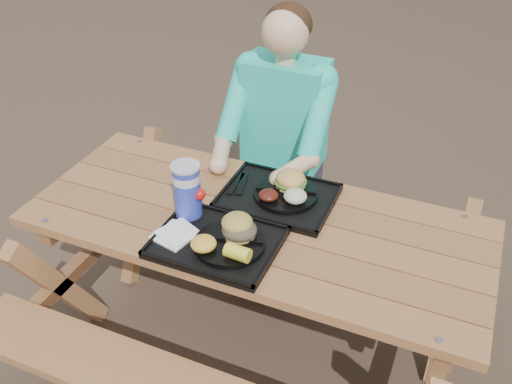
% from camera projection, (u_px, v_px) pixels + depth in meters
% --- Properties ---
extents(ground, '(60.00, 60.00, 0.00)m').
position_uv_depth(ground, '(256.00, 346.00, 2.66)').
color(ground, '#999999').
rests_on(ground, ground).
extents(picnic_table, '(1.80, 1.49, 0.75)m').
position_uv_depth(picnic_table, '(256.00, 288.00, 2.44)').
color(picnic_table, '#999999').
rests_on(picnic_table, ground).
extents(tray_near, '(0.45, 0.35, 0.02)m').
position_uv_depth(tray_near, '(217.00, 243.00, 2.10)').
color(tray_near, black).
rests_on(tray_near, picnic_table).
extents(tray_far, '(0.45, 0.35, 0.02)m').
position_uv_depth(tray_far, '(278.00, 198.00, 2.33)').
color(tray_far, black).
rests_on(tray_far, picnic_table).
extents(plate_near, '(0.26, 0.26, 0.02)m').
position_uv_depth(plate_near, '(230.00, 244.00, 2.06)').
color(plate_near, black).
rests_on(plate_near, tray_near).
extents(plate_far, '(0.26, 0.26, 0.02)m').
position_uv_depth(plate_far, '(286.00, 194.00, 2.32)').
color(plate_far, black).
rests_on(plate_far, tray_far).
extents(napkin_stack, '(0.16, 0.16, 0.02)m').
position_uv_depth(napkin_stack, '(174.00, 234.00, 2.11)').
color(napkin_stack, white).
rests_on(napkin_stack, tray_near).
extents(soda_cup, '(0.11, 0.11, 0.21)m').
position_uv_depth(soda_cup, '(187.00, 191.00, 2.17)').
color(soda_cup, '#1726B1').
rests_on(soda_cup, tray_near).
extents(condiment_bbq, '(0.05, 0.05, 0.03)m').
position_uv_depth(condiment_bbq, '(231.00, 218.00, 2.18)').
color(condiment_bbq, black).
rests_on(condiment_bbq, tray_near).
extents(condiment_mustard, '(0.05, 0.05, 0.03)m').
position_uv_depth(condiment_mustard, '(243.00, 223.00, 2.15)').
color(condiment_mustard, '#FFFB1C').
rests_on(condiment_mustard, tray_near).
extents(sandwich, '(0.12, 0.12, 0.13)m').
position_uv_depth(sandwich, '(239.00, 222.00, 2.05)').
color(sandwich, gold).
rests_on(sandwich, plate_near).
extents(mac_cheese, '(0.09, 0.09, 0.05)m').
position_uv_depth(mac_cheese, '(203.00, 244.00, 2.01)').
color(mac_cheese, yellow).
rests_on(mac_cheese, plate_near).
extents(corn_cob, '(0.10, 0.10, 0.05)m').
position_uv_depth(corn_cob, '(238.00, 253.00, 1.97)').
color(corn_cob, '#FFF335').
rests_on(corn_cob, plate_near).
extents(cutlery_far, '(0.07, 0.17, 0.01)m').
position_uv_depth(cutlery_far, '(242.00, 184.00, 2.39)').
color(cutlery_far, black).
rests_on(cutlery_far, tray_far).
extents(burger, '(0.12, 0.12, 0.11)m').
position_uv_depth(burger, '(291.00, 175.00, 2.31)').
color(burger, '#E1A94F').
rests_on(burger, plate_far).
extents(baked_beans, '(0.08, 0.08, 0.04)m').
position_uv_depth(baked_beans, '(268.00, 195.00, 2.26)').
color(baked_beans, '#501910').
rests_on(baked_beans, plate_far).
extents(potato_salad, '(0.09, 0.09, 0.05)m').
position_uv_depth(potato_salad, '(295.00, 196.00, 2.24)').
color(potato_salad, beige).
rests_on(potato_salad, plate_far).
extents(diner, '(0.48, 0.84, 1.28)m').
position_uv_depth(diner, '(282.00, 156.00, 2.83)').
color(diner, teal).
rests_on(diner, ground).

